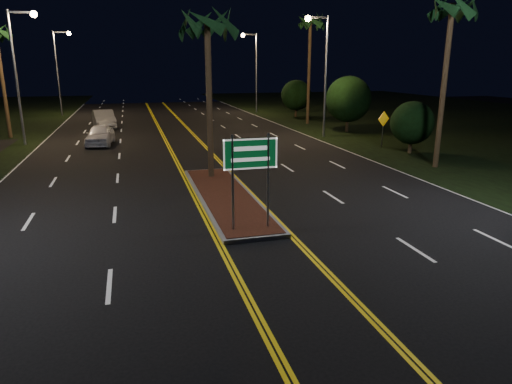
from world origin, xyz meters
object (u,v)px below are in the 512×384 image
object	(u,v)px
warning_sign	(383,124)
streetlight_right_mid	(322,62)
palm_median	(207,24)
shrub_near	(412,123)
palm_right_near	(452,9)
car_near	(100,133)
palm_right_far	(310,23)
highway_sign	(251,163)
streetlight_right_far	(253,63)
streetlight_left_far	(60,63)
median_island	(226,197)
streetlight_left_mid	(20,62)
car_far	(104,118)
shrub_mid	(348,99)
shrub_far	(296,95)

from	to	relation	value
warning_sign	streetlight_right_mid	bearing A→B (deg)	97.66
palm_median	shrub_near	world-z (taller)	palm_median
palm_right_near	car_near	bearing A→B (deg)	145.37
palm_right_far	shrub_near	bearing A→B (deg)	-87.49
palm_median	highway_sign	bearing A→B (deg)	-90.00
streetlight_right_far	palm_median	xyz separation A→B (m)	(-10.61, -31.50, 1.62)
highway_sign	palm_right_near	size ratio (longest dim) A/B	0.34
streetlight_left_far	streetlight_right_mid	world-z (taller)	same
median_island	streetlight_left_mid	distance (m)	20.80
streetlight_left_mid	palm_right_near	distance (m)	27.14
palm_right_near	streetlight_right_mid	bearing A→B (deg)	98.94
palm_right_near	warning_sign	xyz separation A→B (m)	(0.50, 6.59, -6.63)
car_near	streetlight_left_far	bearing A→B (deg)	108.55
car_far	warning_sign	xyz separation A→B (m)	(18.97, -15.53, 0.66)
streetlight_left_mid	car_near	distance (m)	6.94
palm_median	car_far	xyz separation A→B (m)	(-5.97, 21.62, -6.35)
palm_median	palm_right_far	distance (m)	23.40
streetlight_left_far	median_island	bearing A→B (deg)	-74.00
streetlight_right_mid	highway_sign	bearing A→B (deg)	-118.93
palm_right_far	car_far	bearing A→B (deg)	173.57
palm_median	palm_right_near	size ratio (longest dim) A/B	0.89
palm_median	palm_right_near	distance (m)	12.55
shrub_near	shrub_mid	size ratio (longest dim) A/B	0.71
shrub_far	highway_sign	bearing A→B (deg)	-112.57
palm_right_far	shrub_near	xyz separation A→B (m)	(0.70, -16.00, -7.20)
median_island	car_near	world-z (taller)	car_near
streetlight_right_far	car_far	distance (m)	19.88
streetlight_right_mid	streetlight_right_far	distance (m)	20.00
median_island	palm_right_near	xyz separation A→B (m)	(12.50, 3.00, 8.13)
median_island	palm_right_far	size ratio (longest dim) A/B	1.00
streetlight_right_mid	shrub_mid	distance (m)	4.90
shrub_mid	streetlight_left_far	bearing A→B (deg)	140.90
streetlight_right_far	car_near	world-z (taller)	streetlight_right_far
streetlight_right_mid	palm_right_near	bearing A→B (deg)	-81.06
car_near	streetlight_left_mid	bearing A→B (deg)	170.18
shrub_mid	car_near	distance (m)	19.96
highway_sign	streetlight_left_far	distance (m)	42.67
palm_right_near	shrub_far	distance (m)	26.69
highway_sign	streetlight_left_far	world-z (taller)	streetlight_left_far
shrub_far	palm_right_far	bearing A→B (deg)	-99.46
streetlight_left_mid	streetlight_right_mid	size ratio (longest dim) A/B	1.00
streetlight_left_mid	shrub_far	size ratio (longest dim) A/B	2.27
streetlight_right_far	palm_median	size ratio (longest dim) A/B	1.08
streetlight_left_mid	shrub_near	bearing A→B (deg)	-22.52
palm_right_far	streetlight_left_far	bearing A→B (deg)	149.12
streetlight_left_far	palm_median	size ratio (longest dim) A/B	1.08
streetlight_left_far	palm_median	bearing A→B (deg)	-72.42
highway_sign	shrub_near	bearing A→B (deg)	39.69
streetlight_left_far	palm_median	world-z (taller)	streetlight_left_far
palm_right_far	shrub_mid	world-z (taller)	palm_right_far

